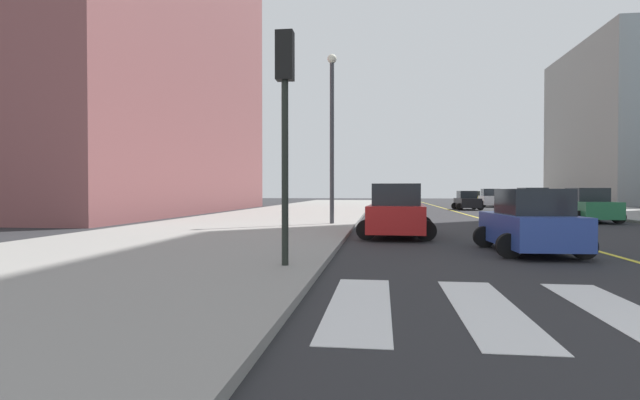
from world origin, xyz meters
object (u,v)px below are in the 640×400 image
(car_white_third, at_px, (491,198))
(traffic_light_far_corner, at_px, (285,101))
(car_gray_seventh, at_px, (533,201))
(car_yellow_second, at_px, (472,198))
(fire_hydrant, at_px, (605,209))
(car_blue_fifth, at_px, (530,223))
(street_lamp, at_px, (332,125))
(car_black_nearest, at_px, (467,201))
(car_green_sixth, at_px, (588,206))
(car_red_fourth, at_px, (397,212))

(car_white_third, distance_m, traffic_light_far_corner, 45.44)
(car_white_third, bearing_deg, car_gray_seventh, 92.55)
(car_yellow_second, relative_size, fire_hydrant, 4.28)
(car_blue_fifth, bearing_deg, traffic_light_far_corner, -149.35)
(car_white_third, distance_m, street_lamp, 33.57)
(car_yellow_second, distance_m, traffic_light_far_corner, 52.67)
(car_black_nearest, relative_size, car_yellow_second, 1.01)
(car_white_third, height_order, traffic_light_far_corner, traffic_light_far_corner)
(car_black_nearest, distance_m, street_lamp, 24.53)
(car_blue_fifth, distance_m, street_lamp, 11.74)
(car_yellow_second, height_order, car_green_sixth, car_green_sixth)
(car_red_fourth, xyz_separation_m, car_gray_seventh, (10.87, 20.71, -0.00))
(car_yellow_second, height_order, traffic_light_far_corner, traffic_light_far_corner)
(traffic_light_far_corner, bearing_deg, car_gray_seventh, 65.08)
(car_yellow_second, bearing_deg, traffic_light_far_corner, 73.40)
(car_gray_seventh, distance_m, fire_hydrant, 6.70)
(car_green_sixth, bearing_deg, car_blue_fifth, 63.74)
(car_blue_fifth, bearing_deg, street_lamp, 122.29)
(car_red_fourth, xyz_separation_m, car_green_sixth, (10.56, 10.00, -0.04))
(street_lamp, bearing_deg, car_gray_seventh, 49.05)
(car_black_nearest, bearing_deg, car_gray_seventh, 119.40)
(car_white_third, bearing_deg, street_lamp, 68.19)
(car_green_sixth, bearing_deg, street_lamp, 21.27)
(traffic_light_far_corner, height_order, fire_hydrant, traffic_light_far_corner)
(car_red_fourth, height_order, fire_hydrant, car_red_fourth)
(car_black_nearest, xyz_separation_m, car_yellow_second, (3.34, 15.95, -0.01))
(car_red_fourth, height_order, traffic_light_far_corner, traffic_light_far_corner)
(car_white_third, height_order, car_gray_seventh, car_gray_seventh)
(car_yellow_second, relative_size, traffic_light_far_corner, 0.79)
(car_gray_seventh, bearing_deg, car_white_third, -92.04)
(car_yellow_second, bearing_deg, car_white_third, 91.13)
(car_yellow_second, distance_m, fire_hydrant, 28.56)
(car_blue_fifth, xyz_separation_m, traffic_light_far_corner, (-5.96, -3.92, 2.71))
(car_red_fourth, bearing_deg, car_green_sixth, 46.29)
(car_white_third, height_order, street_lamp, street_lamp)
(street_lamp, bearing_deg, car_white_third, 65.67)
(car_red_fourth, xyz_separation_m, traffic_light_far_corner, (-2.52, -8.09, 2.62))
(car_gray_seventh, distance_m, street_lamp, 21.33)
(car_blue_fifth, height_order, fire_hydrant, car_blue_fifth)
(car_blue_fifth, distance_m, fire_hydrant, 21.12)
(car_black_nearest, bearing_deg, car_green_sixth, 99.62)
(car_yellow_second, relative_size, street_lamp, 0.48)
(street_lamp, bearing_deg, fire_hydrant, 30.66)
(car_yellow_second, xyz_separation_m, street_lamp, (-13.26, -38.02, 4.02))
(car_black_nearest, relative_size, car_white_third, 0.88)
(car_white_third, xyz_separation_m, street_lamp, (-13.73, -30.38, 3.91))
(car_red_fourth, distance_m, car_green_sixth, 14.55)
(car_red_fourth, relative_size, car_gray_seventh, 1.01)
(car_yellow_second, xyz_separation_m, car_red_fourth, (-10.38, -42.90, 0.12))
(car_yellow_second, bearing_deg, car_red_fourth, 73.99)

